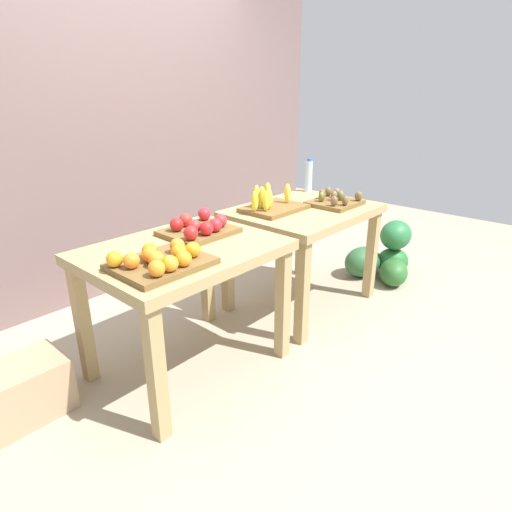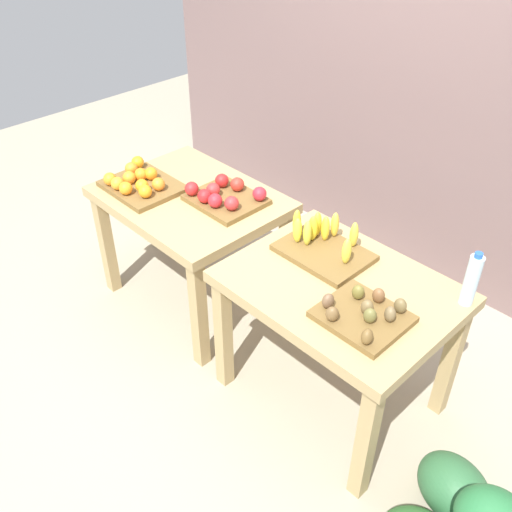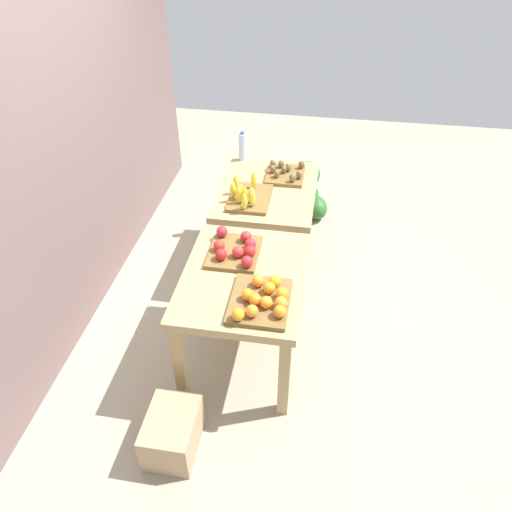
% 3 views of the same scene
% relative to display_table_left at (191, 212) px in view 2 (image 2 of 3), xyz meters
% --- Properties ---
extents(ground_plane, '(8.00, 8.00, 0.00)m').
position_rel_display_table_left_xyz_m(ground_plane, '(0.56, 0.00, -0.66)').
color(ground_plane, '#9E957E').
extents(back_wall, '(4.40, 0.12, 3.00)m').
position_rel_display_table_left_xyz_m(back_wall, '(0.56, 1.35, 0.84)').
color(back_wall, '#715A58').
rests_on(back_wall, ground_plane).
extents(display_table_left, '(1.04, 0.80, 0.77)m').
position_rel_display_table_left_xyz_m(display_table_left, '(0.00, 0.00, 0.00)').
color(display_table_left, tan).
rests_on(display_table_left, ground_plane).
extents(display_table_right, '(1.04, 0.80, 0.77)m').
position_rel_display_table_left_xyz_m(display_table_right, '(1.12, 0.00, 0.00)').
color(display_table_right, tan).
rests_on(display_table_right, ground_plane).
extents(orange_bin, '(0.46, 0.37, 0.11)m').
position_rel_display_table_left_xyz_m(orange_bin, '(-0.26, -0.16, 0.16)').
color(orange_bin, brown).
rests_on(orange_bin, display_table_left).
extents(apple_bin, '(0.41, 0.35, 0.11)m').
position_rel_display_table_left_xyz_m(apple_bin, '(0.20, 0.09, 0.16)').
color(apple_bin, brown).
rests_on(apple_bin, display_table_left).
extents(banana_crate, '(0.45, 0.32, 0.17)m').
position_rel_display_table_left_xyz_m(banana_crate, '(0.89, 0.13, 0.16)').
color(banana_crate, brown).
rests_on(banana_crate, display_table_right).
extents(kiwi_bin, '(0.36, 0.32, 0.10)m').
position_rel_display_table_left_xyz_m(kiwi_bin, '(1.34, -0.12, 0.15)').
color(kiwi_bin, brown).
rests_on(kiwi_bin, display_table_right).
extents(water_bottle, '(0.06, 0.06, 0.27)m').
position_rel_display_table_left_xyz_m(water_bottle, '(1.59, 0.30, 0.24)').
color(water_bottle, silver).
rests_on(water_bottle, display_table_right).
extents(cardboard_produce_box, '(0.40, 0.30, 0.29)m').
position_rel_display_table_left_xyz_m(cardboard_produce_box, '(-0.82, 0.30, -0.51)').
color(cardboard_produce_box, tan).
rests_on(cardboard_produce_box, ground_plane).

